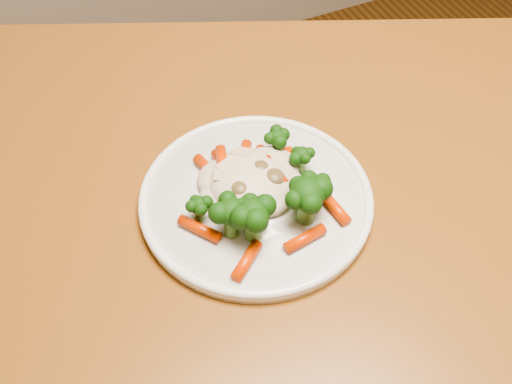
% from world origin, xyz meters
% --- Properties ---
extents(dining_table, '(1.29, 1.10, 0.75)m').
position_xyz_m(dining_table, '(-0.05, 0.19, 0.64)').
color(dining_table, brown).
rests_on(dining_table, ground).
extents(plate, '(0.25, 0.25, 0.01)m').
position_xyz_m(plate, '(-0.14, 0.27, 0.76)').
color(plate, white).
rests_on(plate, dining_table).
extents(meal, '(0.17, 0.17, 0.05)m').
position_xyz_m(meal, '(-0.14, 0.26, 0.78)').
color(meal, beige).
rests_on(meal, plate).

